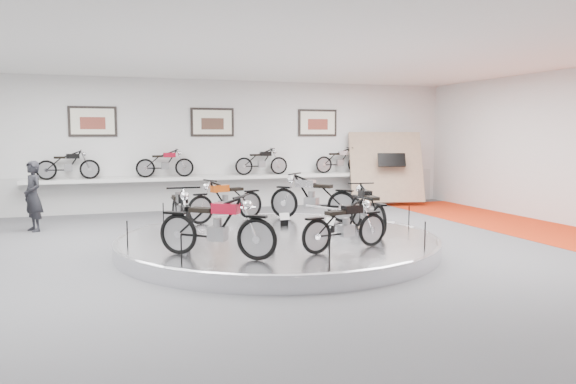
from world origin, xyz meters
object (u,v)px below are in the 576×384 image
object	(u,v)px
bike_a	(312,197)
bike_c	(181,212)
bike_e	(345,224)
bike_f	(367,208)
visitor	(33,196)
display_platform	(278,243)
bike_d	(217,226)
shelf	(215,178)
bike_b	(226,200)

from	to	relation	value
bike_a	bike_c	bearing A→B (deg)	68.87
bike_c	bike_e	distance (m)	3.26
bike_f	visitor	distance (m)	8.01
display_platform	bike_f	world-z (taller)	bike_f
bike_a	bike_c	size ratio (longest dim) A/B	1.04
bike_c	bike_a	bearing A→B (deg)	113.49
display_platform	bike_d	size ratio (longest dim) A/B	3.53
shelf	bike_e	xyz separation A→B (m)	(0.71, -8.10, -0.24)
bike_b	visitor	world-z (taller)	visitor
display_platform	visitor	world-z (taller)	visitor
display_platform	bike_c	distance (m)	2.04
bike_b	bike_e	bearing A→B (deg)	89.15
shelf	bike_e	world-z (taller)	bike_e
display_platform	visitor	distance (m)	6.39
bike_d	bike_e	xyz separation A→B (m)	(2.27, -0.14, -0.07)
shelf	bike_d	size ratio (longest dim) A/B	6.07
display_platform	bike_c	world-z (taller)	bike_c
bike_d	bike_f	xyz separation A→B (m)	(3.47, 1.38, -0.03)
display_platform	bike_e	size ratio (longest dim) A/B	4.07
bike_a	bike_f	distance (m)	1.93
bike_a	bike_d	distance (m)	4.38
display_platform	bike_b	xyz separation A→B (m)	(-0.59, 2.16, 0.65)
display_platform	bike_b	size ratio (longest dim) A/B	3.74
bike_a	bike_e	bearing A→B (deg)	123.87
bike_a	bike_f	bearing A→B (deg)	150.82
bike_b	bike_d	bearing A→B (deg)	55.87
display_platform	shelf	size ratio (longest dim) A/B	0.58
bike_b	visitor	distance (m)	4.71
bike_f	visitor	bearing A→B (deg)	64.79
visitor	display_platform	bearing A→B (deg)	22.46
bike_f	visitor	world-z (taller)	visitor
bike_c	visitor	distance (m)	4.84
bike_b	visitor	xyz separation A→B (m)	(-4.32, 1.87, 0.05)
bike_d	display_platform	bearing A→B (deg)	82.50
bike_d	visitor	bearing A→B (deg)	158.52
shelf	bike_f	size ratio (longest dim) A/B	6.42
bike_a	bike_d	world-z (taller)	bike_a
bike_a	bike_f	world-z (taller)	bike_a
shelf	bike_b	xyz separation A→B (m)	(-0.59, -4.24, -0.20)
bike_d	shelf	bearing A→B (deg)	116.54
bike_c	bike_d	size ratio (longest dim) A/B	1.01
bike_e	bike_c	bearing A→B (deg)	129.35
display_platform	bike_d	distance (m)	2.31
bike_e	bike_f	world-z (taller)	bike_f
shelf	bike_f	world-z (taller)	bike_f
bike_b	bike_c	distance (m)	2.33
bike_a	bike_b	size ratio (longest dim) A/B	1.11
bike_e	shelf	bearing A→B (deg)	80.94
display_platform	bike_f	xyz separation A→B (m)	(1.91, -0.18, 0.65)
bike_a	bike_d	size ratio (longest dim) A/B	1.05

